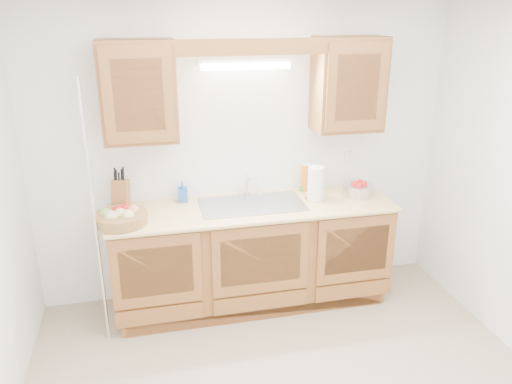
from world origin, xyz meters
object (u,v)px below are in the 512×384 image
object	(u,v)px
knife_block	(121,194)
paper_towel	(316,184)
fruit_basket	(121,217)
apple_bowl	(358,189)

from	to	relation	value
knife_block	paper_towel	distance (m)	1.58
fruit_basket	apple_bowl	xyz separation A→B (m)	(1.96, 0.16, 0.00)
apple_bowl	fruit_basket	bearing A→B (deg)	-175.36
fruit_basket	apple_bowl	distance (m)	1.96
knife_block	apple_bowl	size ratio (longest dim) A/B	1.23
fruit_basket	apple_bowl	size ratio (longest dim) A/B	1.52
paper_towel	apple_bowl	distance (m)	0.40
knife_block	paper_towel	world-z (taller)	paper_towel
fruit_basket	knife_block	size ratio (longest dim) A/B	1.24
fruit_basket	paper_towel	size ratio (longest dim) A/B	1.26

